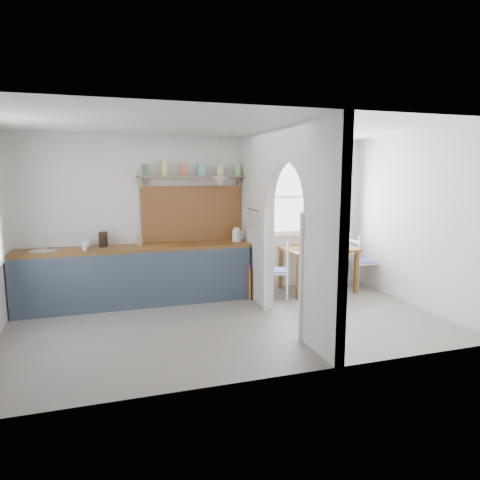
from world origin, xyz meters
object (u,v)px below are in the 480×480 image
object	(u,v)px
chair_left	(276,270)
vase	(319,241)
dining_table	(318,269)
chair_right	(364,261)
kettle	(237,235)

from	to	relation	value
chair_left	vase	size ratio (longest dim) A/B	4.49
dining_table	vase	xyz separation A→B (m)	(0.09, 0.15, 0.47)
chair_right	vase	bearing A→B (deg)	86.11
dining_table	kettle	distance (m)	1.55
chair_left	chair_right	distance (m)	1.71
chair_left	chair_right	size ratio (longest dim) A/B	0.93
chair_left	kettle	world-z (taller)	kettle
chair_right	vase	xyz separation A→B (m)	(-0.81, 0.17, 0.37)
chair_left	chair_right	xyz separation A→B (m)	(1.71, 0.08, 0.03)
dining_table	chair_left	bearing A→B (deg)	-174.73
chair_left	kettle	size ratio (longest dim) A/B	3.84
chair_right	vase	size ratio (longest dim) A/B	4.84
dining_table	chair_right	distance (m)	0.90
dining_table	chair_left	xyz separation A→B (m)	(-0.81, -0.10, 0.06)
dining_table	kettle	bearing A→B (deg)	171.31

